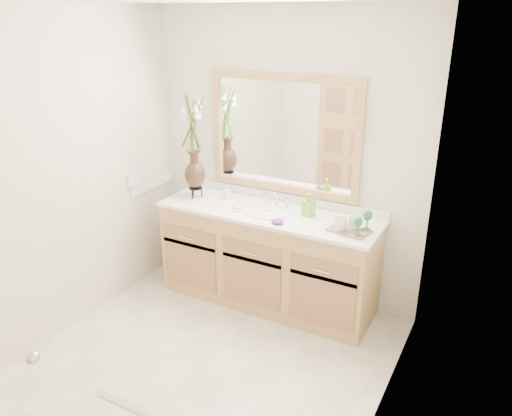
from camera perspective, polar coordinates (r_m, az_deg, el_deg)
The scene contains 20 objects.
floor at distance 3.70m, azimuth -6.31°, elevation -17.65°, with size 2.60×2.60×0.00m, color silver.
wall_back at distance 4.16m, azimuth 3.22°, elevation 5.66°, with size 2.40×0.02×2.40m, color silver.
wall_front at distance 2.29m, azimuth -26.67°, elevation -10.62°, with size 2.40×0.02×2.40m, color silver.
wall_left at distance 3.89m, azimuth -21.81°, elevation 3.00°, with size 0.02×2.60×2.40m, color silver.
wall_right at distance 2.63m, azimuth 14.72°, elevation -4.66°, with size 0.02×2.60×2.40m, color silver.
vanity at distance 4.22m, azimuth 1.32°, elevation -5.79°, with size 1.80×0.55×0.80m.
counter at distance 4.04m, azimuth 1.37°, elevation -0.55°, with size 1.84×0.57×0.03m, color white.
sink at distance 4.04m, azimuth 1.25°, elevation -1.15°, with size 0.38×0.34×0.23m.
mirror at distance 4.09m, azimuth 3.15°, elevation 8.36°, with size 1.32×0.04×0.97m.
switch_plate at distance 4.44m, azimuth -13.89°, elevation 3.11°, with size 0.02×0.12×0.12m, color white.
flower_vase at distance 4.21m, azimuth -7.23°, elevation 8.68°, with size 0.21×0.21×0.86m.
tumbler at distance 4.29m, azimuth -3.29°, elevation 1.54°, with size 0.06×0.06×0.08m, color white.
soap_dish at distance 4.05m, azimuth -2.17°, elevation -0.12°, with size 0.11×0.11×0.03m.
soap_bottle at distance 3.94m, azimuth 6.03°, elevation 0.31°, with size 0.08×0.08×0.17m, color #81C32D.
purple_dish at distance 3.80m, azimuth 2.47°, elevation -1.52°, with size 0.10×0.08×0.04m, color #6A297D.
tray at distance 3.72m, azimuth 10.56°, elevation -2.54°, with size 0.29×0.19×0.01m, color brown.
mug_left at distance 3.69m, azimuth 9.63°, elevation -1.73°, with size 0.10×0.10×0.10m, color white.
mug_right at distance 3.74m, azimuth 11.14°, elevation -1.64°, with size 0.09×0.09×0.09m, color white.
goblet_front at distance 3.60m, azimuth 11.61°, elevation -1.63°, with size 0.06×0.06×0.15m.
goblet_back at distance 3.71m, azimuth 12.63°, elevation -0.97°, with size 0.07×0.07×0.15m.
Camera 1 is at (1.71, -2.33, 2.32)m, focal length 35.00 mm.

